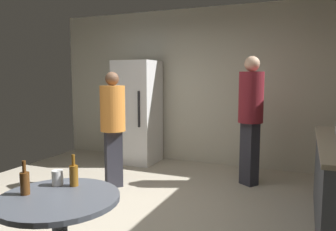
{
  "coord_description": "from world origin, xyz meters",
  "views": [
    {
      "loc": [
        1.84,
        -2.92,
        1.51
      ],
      "look_at": [
        0.28,
        0.76,
        1.05
      ],
      "focal_mm": 35.06,
      "sensor_mm": 36.0,
      "label": 1
    }
  ],
  "objects": [
    {
      "name": "beer_bottle_brown",
      "position": [
        0.14,
        -1.34,
        0.82
      ],
      "size": [
        0.06,
        0.06,
        0.23
      ],
      "color": "#593314",
      "rests_on": "foreground_table"
    },
    {
      "name": "person_in_maroon_shirt",
      "position": [
        1.14,
        1.69,
        1.06
      ],
      "size": [
        0.48,
        0.48,
        1.8
      ],
      "rotation": [
        0.0,
        0.0,
        -2.2
      ],
      "color": "#2D2D38",
      "rests_on": "ground_plane"
    },
    {
      "name": "plastic_cup_white",
      "position": [
        0.21,
        -1.11,
        0.79
      ],
      "size": [
        0.08,
        0.08,
        0.11
      ],
      "primitive_type": "cylinder",
      "color": "white",
      "rests_on": "foreground_table"
    },
    {
      "name": "person_in_orange_shirt",
      "position": [
        -0.58,
        0.88,
        0.92
      ],
      "size": [
        0.48,
        0.48,
        1.59
      ],
      "rotation": [
        0.0,
        0.0,
        -0.77
      ],
      "color": "#2D2D38",
      "rests_on": "ground_plane"
    },
    {
      "name": "beer_bottle_amber",
      "position": [
        0.33,
        -1.07,
        0.82
      ],
      "size": [
        0.06,
        0.06,
        0.23
      ],
      "color": "#8C5919",
      "rests_on": "foreground_table"
    },
    {
      "name": "refrigerator",
      "position": [
        -0.91,
        2.2,
        0.9
      ],
      "size": [
        0.7,
        0.68,
        1.8
      ],
      "color": "white",
      "rests_on": "ground_plane"
    },
    {
      "name": "wall_back",
      "position": [
        0.0,
        2.63,
        1.35
      ],
      "size": [
        5.32,
        0.06,
        2.7
      ],
      "primitive_type": "cube",
      "color": "beige",
      "rests_on": "ground_plane"
    },
    {
      "name": "ground_plane",
      "position": [
        0.0,
        0.0,
        -0.05
      ],
      "size": [
        5.2,
        5.2,
        0.1
      ],
      "primitive_type": "cube",
      "color": "#B2A893"
    },
    {
      "name": "foreground_table",
      "position": [
        0.37,
        -1.29,
        0.63
      ],
      "size": [
        0.8,
        0.8,
        0.73
      ],
      "color": "#4C515B",
      "rests_on": "ground_plane"
    }
  ]
}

